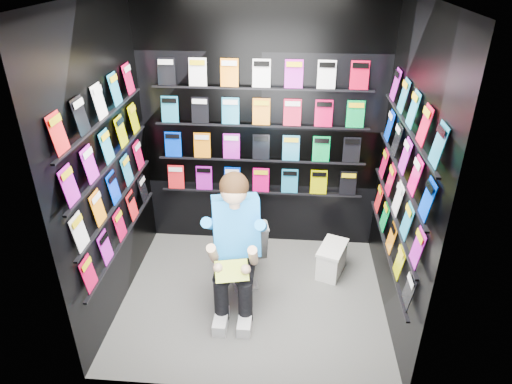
{
  "coord_description": "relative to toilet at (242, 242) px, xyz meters",
  "views": [
    {
      "loc": [
        0.29,
        -3.27,
        2.89
      ],
      "look_at": [
        0.02,
        0.15,
        1.05
      ],
      "focal_mm": 32.0,
      "sensor_mm": 36.0,
      "label": 1
    }
  ],
  "objects": [
    {
      "name": "held_comic",
      "position": [
        0.0,
        -0.73,
        0.21
      ],
      "size": [
        0.3,
        0.21,
        0.11
      ],
      "primitive_type": "cube",
      "rotation": [
        -0.96,
        0.0,
        0.22
      ],
      "color": "green",
      "rests_on": "reader"
    },
    {
      "name": "toilet",
      "position": [
        0.0,
        0.0,
        0.0
      ],
      "size": [
        0.57,
        0.82,
        0.73
      ],
      "primitive_type": "imported",
      "rotation": [
        0.0,
        0.0,
        3.36
      ],
      "color": "white",
      "rests_on": "floor"
    },
    {
      "name": "comics_left",
      "position": [
        -1.03,
        -0.38,
        0.94
      ],
      "size": [
        0.06,
        1.7,
        1.37
      ],
      "primitive_type": null,
      "color": "#D20A44",
      "rests_on": "wall_left"
    },
    {
      "name": "comics_right",
      "position": [
        1.31,
        -0.38,
        0.94
      ],
      "size": [
        0.06,
        1.7,
        1.37
      ],
      "primitive_type": null,
      "color": "#D20A44",
      "rests_on": "wall_right"
    },
    {
      "name": "comics_back",
      "position": [
        0.14,
        0.59,
        0.94
      ],
      "size": [
        2.1,
        0.06,
        1.37
      ],
      "primitive_type": null,
      "color": "#D20A44",
      "rests_on": "wall_back"
    },
    {
      "name": "floor",
      "position": [
        0.14,
        -0.38,
        -0.37
      ],
      "size": [
        2.4,
        2.4,
        0.0
      ],
      "primitive_type": "plane",
      "color": "#5E5E5B",
      "rests_on": "ground"
    },
    {
      "name": "wall_front",
      "position": [
        0.14,
        -1.38,
        0.93
      ],
      "size": [
        2.4,
        0.04,
        2.6
      ],
      "primitive_type": "cube",
      "color": "black",
      "rests_on": "floor"
    },
    {
      "name": "longbox",
      "position": [
        0.89,
        0.07,
        -0.23
      ],
      "size": [
        0.33,
        0.43,
        0.28
      ],
      "primitive_type": "cube",
      "rotation": [
        0.0,
        0.0,
        -0.35
      ],
      "color": "silver",
      "rests_on": "floor"
    },
    {
      "name": "wall_back",
      "position": [
        0.14,
        0.62,
        0.93
      ],
      "size": [
        2.4,
        0.04,
        2.6
      ],
      "primitive_type": "cube",
      "color": "black",
      "rests_on": "floor"
    },
    {
      "name": "reader",
      "position": [
        0.0,
        -0.38,
        0.41
      ],
      "size": [
        0.7,
        0.89,
        1.45
      ],
      "primitive_type": null,
      "rotation": [
        0.0,
        0.0,
        0.22
      ],
      "color": "blue",
      "rests_on": "toilet"
    },
    {
      "name": "wall_left",
      "position": [
        -1.06,
        -0.38,
        0.93
      ],
      "size": [
        0.04,
        2.0,
        2.6
      ],
      "primitive_type": "cube",
      "color": "black",
      "rests_on": "floor"
    },
    {
      "name": "wall_right",
      "position": [
        1.34,
        -0.38,
        0.93
      ],
      "size": [
        0.04,
        2.0,
        2.6
      ],
      "primitive_type": "cube",
      "color": "black",
      "rests_on": "floor"
    },
    {
      "name": "longbox_lid",
      "position": [
        0.89,
        0.07,
        -0.07
      ],
      "size": [
        0.35,
        0.45,
        0.03
      ],
      "primitive_type": "cube",
      "rotation": [
        0.0,
        0.0,
        -0.35
      ],
      "color": "silver",
      "rests_on": "longbox"
    }
  ]
}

